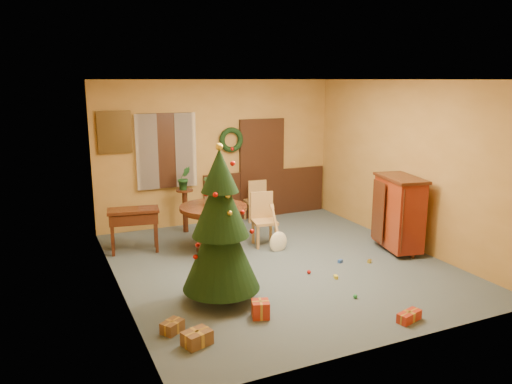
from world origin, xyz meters
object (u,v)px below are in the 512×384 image
dining_table (213,219)px  christmas_tree (221,229)px  chair_near (263,217)px  sideboard (399,212)px  writing_desk (134,219)px

dining_table → christmas_tree: size_ratio=0.54×
dining_table → chair_near: (0.92, -0.06, -0.05)m
christmas_tree → sideboard: christmas_tree is taller
dining_table → sideboard: bearing=-24.6°
writing_desk → sideboard: sideboard is taller
chair_near → sideboard: (1.96, -1.26, 0.19)m
chair_near → writing_desk: chair_near is taller
dining_table → christmas_tree: 2.09m
sideboard → chair_near: bearing=147.3°
chair_near → christmas_tree: christmas_tree is taller
dining_table → sideboard: (2.88, -1.32, 0.14)m
writing_desk → chair_near: bearing=-14.5°
christmas_tree → sideboard: (3.47, 0.63, -0.31)m
dining_table → writing_desk: 1.36m
chair_near → writing_desk: size_ratio=1.04×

